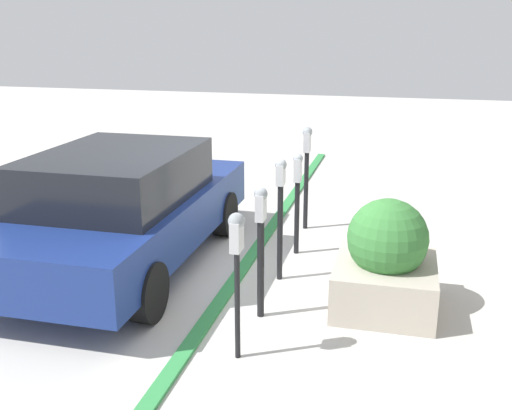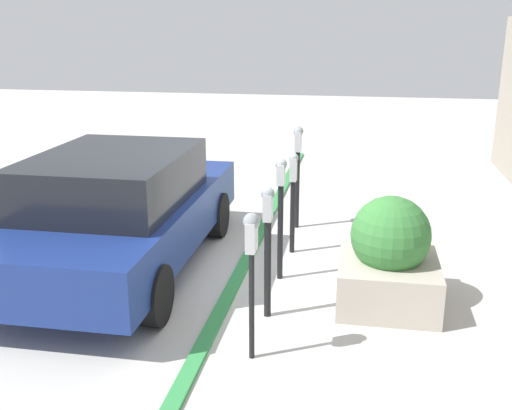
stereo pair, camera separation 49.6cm
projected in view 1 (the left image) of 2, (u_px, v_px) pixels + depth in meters
ground_plane at (245, 275)px, 7.71m from camera, size 40.00×40.00×0.00m
curb_strip at (239, 273)px, 7.73m from camera, size 14.94×0.16×0.04m
parking_meter_nearest at (237, 250)px, 5.50m from camera, size 0.19×0.16×1.48m
parking_meter_second at (261, 234)px, 6.37m from camera, size 0.17×0.15×1.48m
parking_meter_middle at (280, 201)px, 7.30m from camera, size 0.17×0.14×1.56m
parking_meter_fourth at (297, 188)px, 8.18m from camera, size 0.16×0.13×1.43m
parking_meter_farthest at (307, 160)px, 9.16m from camera, size 0.18×0.15×1.61m
planter_box at (386, 262)px, 6.71m from camera, size 1.25×1.12×1.28m
parked_car_front at (123, 207)px, 7.79m from camera, size 4.58×2.07×1.59m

